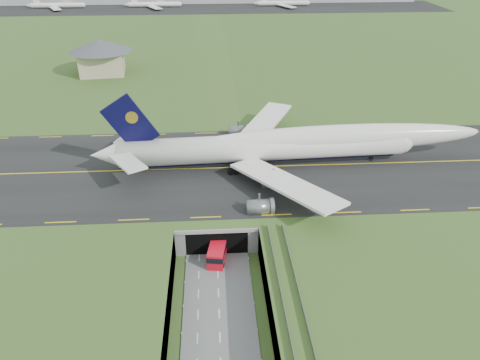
{
  "coord_description": "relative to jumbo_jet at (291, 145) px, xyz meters",
  "views": [
    {
      "loc": [
        -0.14,
        -65.02,
        56.78
      ],
      "look_at": [
        5.22,
        20.0,
        9.87
      ],
      "focal_mm": 35.0,
      "sensor_mm": 36.0,
      "label": 1
    }
  ],
  "objects": [
    {
      "name": "tunnel_portal",
      "position": [
        -18.07,
        -16.88,
        -7.99
      ],
      "size": [
        17.0,
        22.3,
        6.0
      ],
      "color": "gray",
      "rests_on": "ground"
    },
    {
      "name": "ground",
      "position": [
        -18.07,
        -33.59,
        -11.32
      ],
      "size": [
        900.0,
        900.0,
        0.0
      ],
      "primitive_type": "plane",
      "color": "#365220",
      "rests_on": "ground"
    },
    {
      "name": "shuttle_tram",
      "position": [
        -17.95,
        -26.75,
        -9.5
      ],
      "size": [
        4.38,
        8.58,
        3.33
      ],
      "rotation": [
        0.0,
        0.0,
        -0.16
      ],
      "color": "red",
      "rests_on": "ground"
    },
    {
      "name": "service_building",
      "position": [
        -59.51,
        82.06,
        2.22
      ],
      "size": [
        25.93,
        25.93,
        12.73
      ],
      "rotation": [
        0.0,
        0.0,
        0.12
      ],
      "color": "tan",
      "rests_on": "ground"
    },
    {
      "name": "guideway",
      "position": [
        -7.07,
        -52.7,
        -6.0
      ],
      "size": [
        3.0,
        53.0,
        7.05
      ],
      "color": "#A8A8A3",
      "rests_on": "ground"
    },
    {
      "name": "jumbo_jet",
      "position": [
        0.0,
        0.0,
        0.0
      ],
      "size": [
        92.4,
        59.78,
        19.79
      ],
      "rotation": [
        0.0,
        0.0,
        0.05
      ],
      "color": "white",
      "rests_on": "ground"
    },
    {
      "name": "taxiway",
      "position": [
        -18.07,
        -0.59,
        -5.23
      ],
      "size": [
        800.0,
        44.0,
        0.18
      ],
      "primitive_type": "cube",
      "color": "black",
      "rests_on": "airfield_deck"
    },
    {
      "name": "airfield_deck",
      "position": [
        -18.07,
        -33.59,
        -8.32
      ],
      "size": [
        800.0,
        800.0,
        6.0
      ],
      "primitive_type": "cube",
      "color": "gray",
      "rests_on": "ground"
    },
    {
      "name": "trench_road",
      "position": [
        -18.07,
        -41.09,
        -11.22
      ],
      "size": [
        12.0,
        75.0,
        0.2
      ],
      "primitive_type": "cube",
      "color": "slate",
      "rests_on": "ground"
    }
  ]
}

